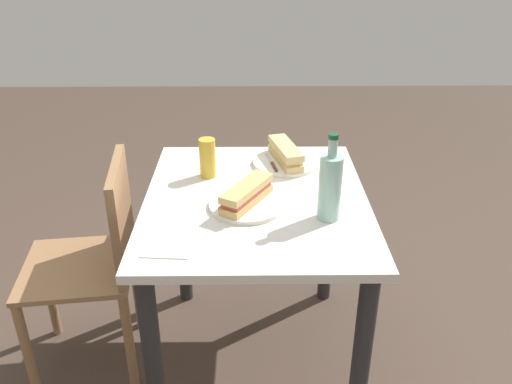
% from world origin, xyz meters
% --- Properties ---
extents(ground_plane, '(8.00, 8.00, 0.00)m').
position_xyz_m(ground_plane, '(0.00, 0.00, 0.00)').
color(ground_plane, '#47382D').
extents(dining_table, '(0.92, 0.78, 0.75)m').
position_xyz_m(dining_table, '(0.00, 0.00, 0.61)').
color(dining_table, silver).
rests_on(dining_table, ground).
extents(chair_far, '(0.44, 0.44, 0.87)m').
position_xyz_m(chair_far, '(0.01, 0.59, 0.50)').
color(chair_far, '#936B47').
rests_on(chair_far, ground).
extents(plate_near, '(0.26, 0.26, 0.01)m').
position_xyz_m(plate_near, '(0.28, -0.12, 0.76)').
color(plate_near, silver).
rests_on(plate_near, dining_table).
extents(baguette_sandwich_near, '(0.25, 0.13, 0.07)m').
position_xyz_m(baguette_sandwich_near, '(0.28, -0.12, 0.80)').
color(baguette_sandwich_near, '#DBB77A').
rests_on(baguette_sandwich_near, plate_near).
extents(knife_near, '(0.18, 0.04, 0.01)m').
position_xyz_m(knife_near, '(0.25, -0.07, 0.77)').
color(knife_near, silver).
rests_on(knife_near, plate_near).
extents(plate_far, '(0.26, 0.26, 0.01)m').
position_xyz_m(plate_far, '(-0.07, 0.03, 0.76)').
color(plate_far, silver).
rests_on(plate_far, dining_table).
extents(baguette_sandwich_far, '(0.24, 0.18, 0.07)m').
position_xyz_m(baguette_sandwich_far, '(-0.07, 0.03, 0.80)').
color(baguette_sandwich_far, tan).
rests_on(baguette_sandwich_far, plate_far).
extents(knife_far, '(0.17, 0.09, 0.01)m').
position_xyz_m(knife_far, '(-0.05, 0.09, 0.77)').
color(knife_far, silver).
rests_on(knife_far, plate_far).
extents(water_bottle, '(0.07, 0.07, 0.29)m').
position_xyz_m(water_bottle, '(-0.15, -0.23, 0.87)').
color(water_bottle, '#99C6B7').
rests_on(water_bottle, dining_table).
extents(beer_glass, '(0.06, 0.06, 0.15)m').
position_xyz_m(beer_glass, '(0.17, 0.18, 0.83)').
color(beer_glass, gold).
rests_on(beer_glass, dining_table).
extents(paper_napkin, '(0.15, 0.15, 0.00)m').
position_xyz_m(paper_napkin, '(-0.31, 0.27, 0.75)').
color(paper_napkin, white).
rests_on(paper_napkin, dining_table).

